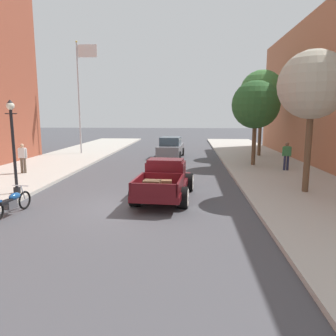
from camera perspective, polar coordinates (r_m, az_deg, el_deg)
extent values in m
plane|color=#47474C|center=(12.03, -6.65, -6.98)|extent=(140.00, 140.00, 0.00)
cube|color=#B7B2A8|center=(12.86, 27.26, -6.56)|extent=(5.50, 64.00, 0.15)
cube|color=#510F14|center=(13.13, -0.62, -3.06)|extent=(2.13, 5.02, 0.24)
cube|color=#510F14|center=(13.37, -0.39, -0.56)|extent=(1.64, 1.22, 0.80)
cube|color=#510F14|center=(13.25, -0.43, 1.36)|extent=(1.50, 1.04, 0.12)
cube|color=#3D4C5B|center=(13.90, -0.04, 0.50)|extent=(1.33, 0.14, 0.44)
cube|color=#510F14|center=(14.66, 0.37, -0.22)|extent=(1.43, 1.60, 0.52)
cube|color=silver|center=(15.45, 0.78, 0.21)|extent=(0.69, 0.15, 0.47)
cube|color=#510F14|center=(11.75, -1.68, -3.87)|extent=(1.84, 2.22, 0.04)
cube|color=#510F14|center=(11.87, -5.54, -2.69)|extent=(0.24, 2.10, 0.44)
cube|color=#510F14|center=(11.60, 2.27, -2.95)|extent=(0.24, 2.10, 0.44)
cube|color=#510F14|center=(10.74, -2.61, -3.97)|extent=(1.62, 0.20, 0.44)
cube|color=#510F14|center=(12.68, -0.90, -1.86)|extent=(1.62, 0.20, 0.44)
cylinder|color=black|center=(14.61, -3.29, -2.34)|extent=(0.42, 0.82, 0.80)
cylinder|color=silver|center=(14.65, -4.00, -2.32)|extent=(0.06, 0.66, 0.66)
cylinder|color=silver|center=(14.65, -4.03, -2.32)|extent=(0.04, 0.24, 0.24)
cylinder|color=black|center=(14.37, 3.75, -2.55)|extent=(0.42, 0.82, 0.80)
cylinder|color=silver|center=(14.36, 4.49, -2.57)|extent=(0.06, 0.66, 0.66)
cylinder|color=silver|center=(14.36, 4.53, -2.57)|extent=(0.04, 0.24, 0.24)
cylinder|color=black|center=(12.06, -5.85, -4.95)|extent=(0.42, 0.82, 0.80)
cylinder|color=silver|center=(12.10, -6.70, -4.91)|extent=(0.06, 0.66, 0.66)
cylinder|color=silver|center=(12.10, -6.75, -4.91)|extent=(0.04, 0.24, 0.24)
cylinder|color=black|center=(11.76, 2.71, -5.28)|extent=(0.42, 0.82, 0.80)
cylinder|color=silver|center=(11.74, 3.61, -5.31)|extent=(0.06, 0.66, 0.66)
cylinder|color=silver|center=(11.74, 3.66, -5.31)|extent=(0.04, 0.24, 0.24)
cube|color=brown|center=(11.40, -2.88, -3.17)|extent=(0.63, 0.48, 0.40)
cube|color=#3D2D1E|center=(11.40, -2.88, -3.17)|extent=(0.62, 0.10, 0.42)
cube|color=brown|center=(11.97, -0.39, -2.83)|extent=(0.45, 0.34, 0.28)
torus|color=black|center=(12.75, -24.25, -5.25)|extent=(0.15, 0.67, 0.67)
cube|color=#4C4C51|center=(12.14, -26.36, -5.89)|extent=(0.29, 0.47, 0.28)
ellipsoid|color=navy|center=(12.28, -25.74, -4.57)|extent=(0.32, 0.55, 0.24)
cube|color=black|center=(11.91, -27.14, -5.48)|extent=(0.29, 0.58, 0.10)
cylinder|color=silver|center=(12.64, -24.50, -4.00)|extent=(0.08, 0.26, 0.58)
cylinder|color=silver|center=(12.48, -24.90, -2.87)|extent=(0.62, 0.11, 0.04)
cube|color=slate|center=(25.54, 0.51, 3.27)|extent=(2.03, 4.41, 0.80)
cube|color=#384C5B|center=(25.33, 0.46, 4.85)|extent=(1.66, 2.11, 0.64)
cylinder|color=black|center=(26.96, -0.87, 3.00)|extent=(0.27, 0.67, 0.66)
cylinder|color=black|center=(26.76, 2.63, 2.94)|extent=(0.27, 0.67, 0.66)
cylinder|color=black|center=(24.44, -1.82, 2.31)|extent=(0.27, 0.67, 0.66)
cylinder|color=black|center=(24.21, 2.04, 2.24)|extent=(0.27, 0.67, 0.66)
cylinder|color=brown|center=(19.72, -24.68, 0.43)|extent=(0.14, 0.14, 0.86)
cylinder|color=brown|center=(19.63, -24.22, 0.43)|extent=(0.14, 0.14, 0.86)
cube|color=silver|center=(19.58, -24.59, 2.48)|extent=(0.36, 0.22, 0.56)
cylinder|color=silver|center=(19.69, -25.15, 2.39)|extent=(0.09, 0.09, 0.54)
cylinder|color=silver|center=(19.48, -24.02, 2.40)|extent=(0.09, 0.09, 0.54)
sphere|color=tan|center=(19.55, -24.67, 3.64)|extent=(0.22, 0.22, 0.22)
cylinder|color=#232847|center=(20.03, 20.12, 0.85)|extent=(0.14, 0.14, 0.86)
cylinder|color=#232847|center=(20.08, 20.61, 0.84)|extent=(0.14, 0.14, 0.86)
cube|color=#387A47|center=(19.97, 20.48, 2.86)|extent=(0.36, 0.22, 0.56)
cylinder|color=#387A47|center=(19.91, 19.87, 2.80)|extent=(0.09, 0.09, 0.54)
cylinder|color=#387A47|center=(20.03, 21.08, 2.77)|extent=(0.09, 0.09, 0.54)
sphere|color=brown|center=(19.93, 20.55, 4.00)|extent=(0.22, 0.22, 0.22)
cylinder|color=black|center=(14.83, -25.38, -3.61)|extent=(0.28, 0.28, 0.24)
cylinder|color=black|center=(14.56, -25.86, 3.01)|extent=(0.12, 0.12, 3.20)
cylinder|color=black|center=(14.49, -26.28, 8.71)|extent=(0.50, 0.04, 0.04)
sphere|color=silver|center=(14.49, -26.38, 9.93)|extent=(0.32, 0.32, 0.32)
cone|color=black|center=(14.50, -26.43, 10.64)|extent=(0.24, 0.24, 0.14)
cylinder|color=#B2B2B7|center=(28.16, -15.63, 11.74)|extent=(0.12, 0.12, 9.00)
sphere|color=gold|center=(28.73, -16.06, 20.89)|extent=(0.16, 0.16, 0.16)
cube|color=silver|center=(28.32, -14.25, 19.63)|extent=(1.60, 0.03, 1.00)
cylinder|color=brown|center=(14.63, 23.70, 2.65)|extent=(0.26, 0.26, 3.41)
sphere|color=#ADA893|center=(14.59, 24.44, 13.41)|extent=(2.78, 2.78, 2.78)
cylinder|color=brown|center=(21.47, 15.10, 4.18)|extent=(0.26, 0.26, 2.74)
sphere|color=#285628|center=(21.40, 15.40, 10.88)|extent=(3.04, 3.04, 3.04)
cylinder|color=brown|center=(26.59, 16.10, 6.16)|extent=(0.26, 0.26, 3.71)
sphere|color=#3D7538|center=(26.61, 16.42, 12.90)|extent=(3.40, 3.40, 3.40)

